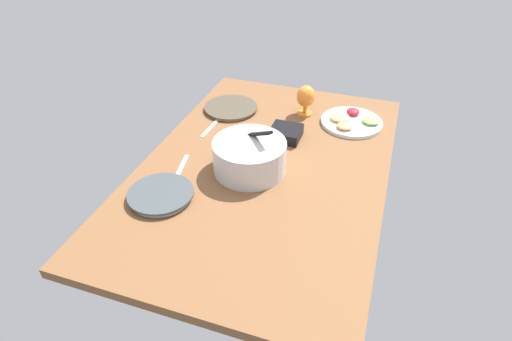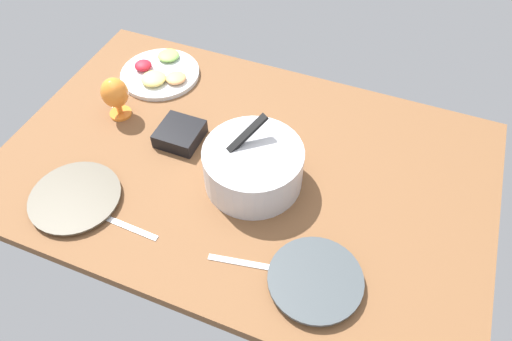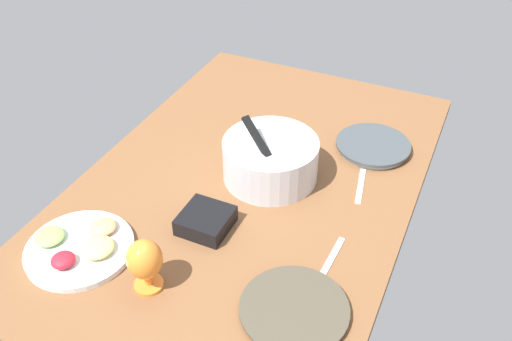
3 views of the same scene
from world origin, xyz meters
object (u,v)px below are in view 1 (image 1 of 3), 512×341
(dinner_plate_right, at_px, (231,108))
(square_bowl_black, at_px, (286,133))
(mixing_bowl, at_px, (250,155))
(fruit_platter, at_px, (351,121))
(dinner_plate_left, at_px, (161,195))
(hurricane_glass_orange, at_px, (306,97))

(dinner_plate_right, xyz_separation_m, square_bowl_black, (-0.18, -0.35, 0.02))
(square_bowl_black, bearing_deg, mixing_bowl, 165.75)
(dinner_plate_right, height_order, square_bowl_black, square_bowl_black)
(mixing_bowl, height_order, square_bowl_black, mixing_bowl)
(square_bowl_black, bearing_deg, dinner_plate_right, 62.84)
(fruit_platter, bearing_deg, dinner_plate_right, 94.85)
(square_bowl_black, bearing_deg, fruit_platter, -49.80)
(mixing_bowl, bearing_deg, dinner_plate_right, 29.76)
(dinner_plate_left, height_order, dinner_plate_right, dinner_plate_left)
(fruit_platter, relative_size, hurricane_glass_orange, 1.93)
(dinner_plate_left, relative_size, dinner_plate_right, 0.92)
(fruit_platter, bearing_deg, dinner_plate_left, 142.96)
(fruit_platter, bearing_deg, mixing_bowl, 146.57)
(mixing_bowl, bearing_deg, dinner_plate_left, 137.11)
(dinner_plate_right, height_order, hurricane_glass_orange, hurricane_glass_orange)
(mixing_bowl, height_order, fruit_platter, mixing_bowl)
(dinner_plate_right, bearing_deg, square_bowl_black, -117.16)
(mixing_bowl, bearing_deg, square_bowl_black, -14.25)
(dinner_plate_right, xyz_separation_m, fruit_platter, (0.05, -0.63, 0.01))
(dinner_plate_left, relative_size, square_bowl_black, 1.83)
(dinner_plate_left, relative_size, hurricane_glass_orange, 1.64)
(hurricane_glass_orange, relative_size, square_bowl_black, 1.11)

